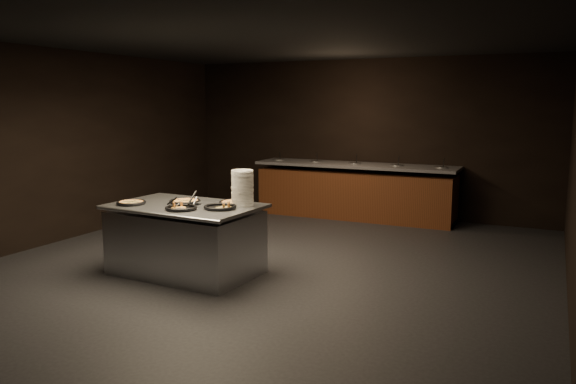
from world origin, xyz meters
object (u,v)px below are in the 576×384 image
object	(u,v)px
pan_cheese_whole	(185,201)
pan_veggie_whole	(131,203)
plate_stack	(242,188)
serving_counter	(186,240)

from	to	relation	value
pan_cheese_whole	pan_veggie_whole	bearing A→B (deg)	-146.19
plate_stack	serving_counter	bearing A→B (deg)	-158.73
pan_cheese_whole	plate_stack	bearing A→B (deg)	11.69
serving_counter	pan_veggie_whole	bearing A→B (deg)	-154.32
serving_counter	pan_veggie_whole	world-z (taller)	pan_veggie_whole
serving_counter	pan_veggie_whole	size ratio (longest dim) A/B	5.23
pan_veggie_whole	pan_cheese_whole	distance (m)	0.65
pan_veggie_whole	serving_counter	bearing A→B (deg)	22.62
plate_stack	pan_cheese_whole	xyz separation A→B (m)	(-0.74, -0.15, -0.19)
pan_veggie_whole	pan_cheese_whole	size ratio (longest dim) A/B	0.92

